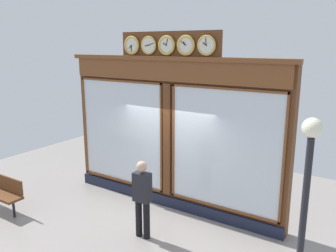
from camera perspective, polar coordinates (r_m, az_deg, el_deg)
The scene contains 4 objects.
shop_facade at distance 8.46m, azimuth 0.46°, elevation -1.04°, with size 5.91×0.42×4.29m.
pedestrian at distance 7.34m, azimuth -4.25°, elevation -11.42°, with size 0.37×0.23×1.69m.
street_lamp at distance 5.32m, azimuth 21.81°, elevation -9.15°, with size 0.28×0.28×3.03m.
street_bench at distance 9.52m, azimuth -25.73°, elevation -9.51°, with size 1.40×0.40×0.87m.
Camera 1 is at (-4.41, 6.79, 3.99)m, focal length 37.08 mm.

